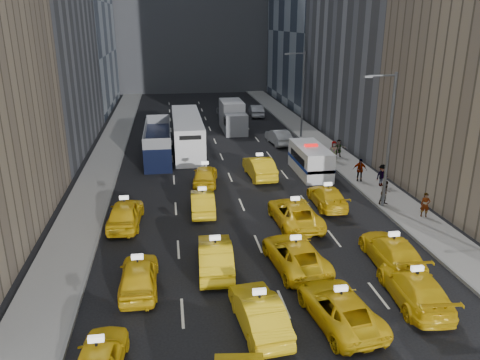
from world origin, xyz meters
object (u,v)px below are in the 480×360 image
object	(u,v)px
city_bus	(187,133)
nypd_van	(310,160)
box_truck	(233,116)
double_decker	(158,142)
pedestrian_0	(425,205)

from	to	relation	value
city_bus	nypd_van	bearing A→B (deg)	-40.60
nypd_van	box_truck	world-z (taller)	box_truck
nypd_van	double_decker	distance (m)	14.12
box_truck	city_bus	bearing A→B (deg)	-125.57
nypd_van	pedestrian_0	size ratio (longest dim) A/B	3.75
pedestrian_0	box_truck	bearing A→B (deg)	129.76
double_decker	city_bus	size ratio (longest dim) A/B	0.80
nypd_van	pedestrian_0	xyz separation A→B (m)	(4.49, -10.08, -0.19)
nypd_van	city_bus	world-z (taller)	city_bus
city_bus	pedestrian_0	bearing A→B (deg)	-50.65
box_truck	pedestrian_0	size ratio (longest dim) A/B	4.48
city_bus	box_truck	world-z (taller)	city_bus
city_bus	pedestrian_0	size ratio (longest dim) A/B	8.10
nypd_van	city_bus	xyz separation A→B (m)	(-9.60, 9.21, 0.50)
city_bus	box_truck	size ratio (longest dim) A/B	1.81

